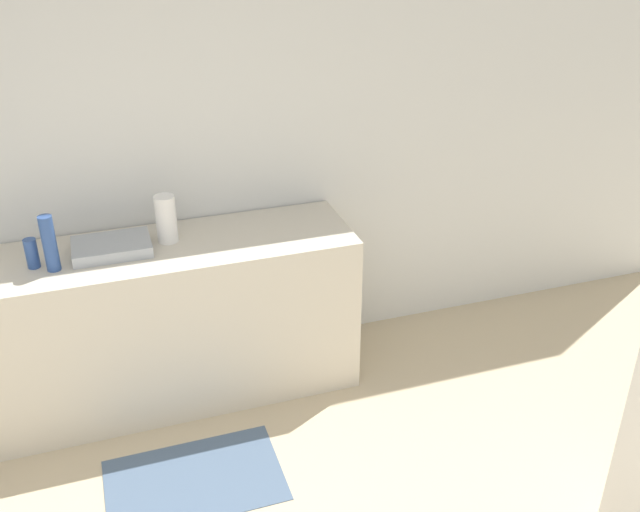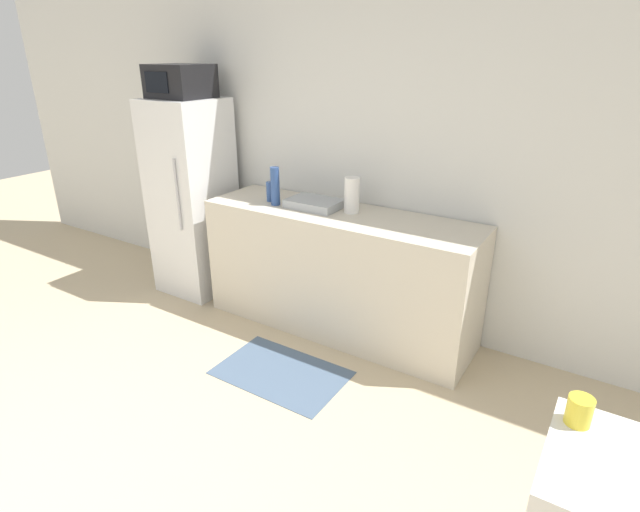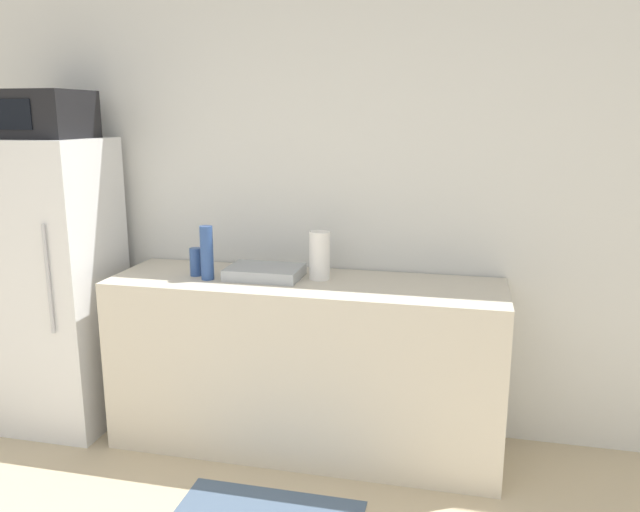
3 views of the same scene
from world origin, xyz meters
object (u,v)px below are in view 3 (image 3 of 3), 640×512
refrigerator (60,286)px  bottle_short (196,262)px  paper_towel_roll (320,255)px  bottle_tall (207,253)px  microwave (43,114)px

refrigerator → bottle_short: (0.84, 0.02, 0.18)m
paper_towel_roll → bottle_short: bearing=-173.0°
refrigerator → bottle_short: size_ratio=10.95×
bottle_short → paper_towel_roll: size_ratio=0.59×
bottle_tall → bottle_short: bearing=147.5°
microwave → bottle_tall: size_ratio=1.55×
refrigerator → bottle_short: bearing=1.6°
paper_towel_roll → refrigerator: bearing=-176.0°
microwave → paper_towel_roll: bearing=4.1°
paper_towel_roll → microwave: bearing=-175.9°
microwave → bottle_short: microwave is taller
refrigerator → bottle_tall: refrigerator is taller
microwave → bottle_tall: 1.18m
refrigerator → bottle_tall: bearing=-2.2°
refrigerator → bottle_tall: size_ratio=5.79×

